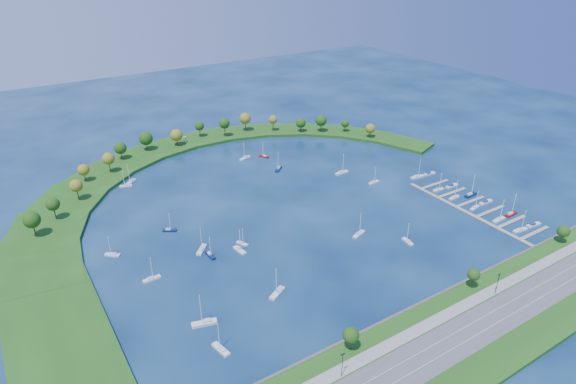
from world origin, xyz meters
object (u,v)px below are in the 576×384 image
moored_boat_1 (204,322)px  moored_boat_16 (342,172)px  moored_boat_2 (278,168)px  moored_boat_15 (245,158)px  docked_boat_1 (534,225)px  moored_boat_5 (408,241)px  moored_boat_10 (210,255)px  moored_boat_12 (359,234)px  docked_boat_7 (471,194)px  moored_boat_4 (240,249)px  docked_boat_4 (475,207)px  moored_boat_6 (202,249)px  moored_boat_11 (264,156)px  moored_boat_8 (131,182)px  docked_boat_5 (486,202)px  moored_boat_18 (242,243)px  docked_boat_11 (429,174)px  moored_boat_14 (277,292)px  docked_boat_10 (417,176)px  docked_boat_2 (499,219)px  moored_boat_9 (126,185)px  moored_boat_7 (374,182)px  moored_boat_13 (112,254)px  harbor_tower (185,139)px  docked_boat_6 (454,197)px  moored_boat_17 (170,230)px  docked_boat_8 (438,189)px  moored_boat_3 (152,278)px  docked_boat_9 (452,186)px  moored_boat_0 (221,349)px  dock_system (475,208)px  docked_boat_3 (511,214)px

moored_boat_1 → moored_boat_16: 152.84m
moored_boat_1 → moored_boat_2: size_ratio=1.13×
moored_boat_15 → docked_boat_1: bearing=100.3°
moored_boat_5 → moored_boat_10: bearing=73.7°
moored_boat_12 → moored_boat_15: 116.90m
docked_boat_7 → moored_boat_2: bearing=125.5°
moored_boat_2 → docked_boat_1: 150.89m
moored_boat_4 → docked_boat_4: bearing=67.9°
moored_boat_6 → docked_boat_1: bearing=-72.0°
moored_boat_11 → docked_boat_4: bearing=-177.8°
moored_boat_8 → docked_boat_4: size_ratio=1.21×
moored_boat_15 → docked_boat_5: (84.73, -129.07, -0.24)m
moored_boat_18 → docked_boat_11: bearing=68.1°
moored_boat_16 → moored_boat_14: bearing=-142.1°
moored_boat_16 → docked_boat_10: (36.02, -30.35, -0.01)m
moored_boat_1 → docked_boat_2: 163.71m
moored_boat_1 → moored_boat_9: size_ratio=1.37×
moored_boat_18 → docked_boat_1: size_ratio=1.06×
docked_boat_4 → moored_boat_7: bearing=105.7°
moored_boat_4 → moored_boat_13: 59.39m
moored_boat_2 → moored_boat_11: moored_boat_2 is taller
harbor_tower → docked_boat_6: (98.76, -162.22, -3.13)m
moored_boat_17 → docked_boat_2: (150.66, -83.20, 0.06)m
docked_boat_5 → docked_boat_8: docked_boat_8 is taller
moored_boat_4 → docked_boat_6: 130.20m
moored_boat_8 → moored_boat_3: bearing=37.4°
docked_boat_2 → docked_boat_11: 61.62m
docked_boat_1 → moored_boat_6: bearing=161.0°
moored_boat_6 → docked_boat_7: size_ratio=0.99×
moored_boat_2 → moored_boat_1: bearing=5.0°
harbor_tower → moored_boat_15: size_ratio=0.31×
moored_boat_9 → docked_boat_9: 196.21m
moored_boat_13 → docked_boat_10: bearing=-143.9°
docked_boat_9 → moored_boat_2: bearing=132.5°
docked_boat_1 → docked_boat_10: docked_boat_10 is taller
moored_boat_0 → docked_boat_4: bearing=-94.3°
moored_boat_9 → moored_boat_14: (24.71, -135.14, 0.09)m
dock_system → moored_boat_2: moored_boat_2 is taller
moored_boat_17 → moored_boat_18: (25.50, -30.69, -0.02)m
moored_boat_7 → docked_boat_8: 38.06m
dock_system → docked_boat_11: 46.85m
docked_boat_3 → docked_boat_11: (1.87, 60.07, -0.29)m
moored_boat_7 → moored_boat_9: (-129.41, 76.35, -0.01)m
moored_boat_0 → moored_boat_11: moored_boat_0 is taller
dock_system → docked_boat_10: bearing=86.7°
moored_boat_9 → docked_boat_1: 229.63m
moored_boat_15 → docked_boat_8: moored_boat_15 is taller
moored_boat_17 → docked_boat_3: size_ratio=0.81×
docked_boat_4 → moored_boat_1: bearing=172.2°
moored_boat_15 → docked_boat_2: moored_boat_15 is taller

